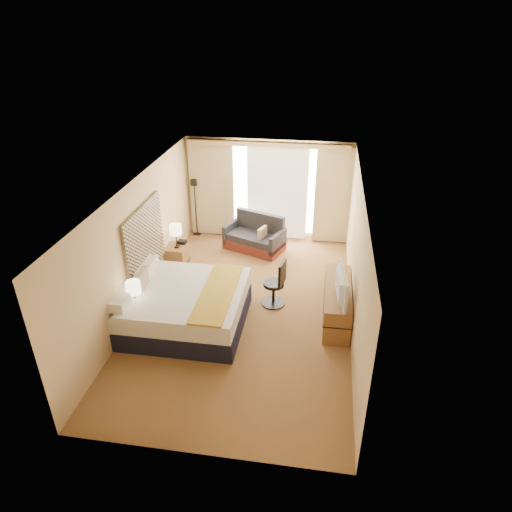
# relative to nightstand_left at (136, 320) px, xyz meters

# --- Properties ---
(floor) EXTENTS (4.20, 7.00, 0.02)m
(floor) POSITION_rel_nightstand_left_xyz_m (1.87, 1.05, -0.28)
(floor) COLOR maroon
(floor) RESTS_ON ground
(ceiling) EXTENTS (4.20, 7.00, 0.02)m
(ceiling) POSITION_rel_nightstand_left_xyz_m (1.87, 1.05, 2.33)
(ceiling) COLOR silver
(ceiling) RESTS_ON wall_back
(wall_back) EXTENTS (4.20, 0.02, 2.60)m
(wall_back) POSITION_rel_nightstand_left_xyz_m (1.87, 4.55, 1.02)
(wall_back) COLOR #D8B483
(wall_back) RESTS_ON ground
(wall_front) EXTENTS (4.20, 0.02, 2.60)m
(wall_front) POSITION_rel_nightstand_left_xyz_m (1.87, -2.45, 1.02)
(wall_front) COLOR #D8B483
(wall_front) RESTS_ON ground
(wall_left) EXTENTS (0.02, 7.00, 2.60)m
(wall_left) POSITION_rel_nightstand_left_xyz_m (-0.23, 1.05, 1.02)
(wall_left) COLOR #D8B483
(wall_left) RESTS_ON ground
(wall_right) EXTENTS (0.02, 7.00, 2.60)m
(wall_right) POSITION_rel_nightstand_left_xyz_m (3.97, 1.05, 1.02)
(wall_right) COLOR #D8B483
(wall_right) RESTS_ON ground
(headboard) EXTENTS (0.06, 1.85, 1.50)m
(headboard) POSITION_rel_nightstand_left_xyz_m (-0.19, 1.25, 1.01)
(headboard) COLOR black
(headboard) RESTS_ON wall_left
(nightstand_left) EXTENTS (0.45, 0.52, 0.55)m
(nightstand_left) POSITION_rel_nightstand_left_xyz_m (0.00, 0.00, 0.00)
(nightstand_left) COLOR olive
(nightstand_left) RESTS_ON floor
(nightstand_right) EXTENTS (0.45, 0.52, 0.55)m
(nightstand_right) POSITION_rel_nightstand_left_xyz_m (0.00, 2.50, 0.00)
(nightstand_right) COLOR olive
(nightstand_right) RESTS_ON floor
(media_dresser) EXTENTS (0.50, 1.80, 0.70)m
(media_dresser) POSITION_rel_nightstand_left_xyz_m (3.70, 1.05, 0.07)
(media_dresser) COLOR olive
(media_dresser) RESTS_ON floor
(window) EXTENTS (2.30, 0.02, 2.30)m
(window) POSITION_rel_nightstand_left_xyz_m (2.12, 4.52, 1.04)
(window) COLOR white
(window) RESTS_ON wall_back
(curtains) EXTENTS (4.12, 0.19, 2.56)m
(curtains) POSITION_rel_nightstand_left_xyz_m (1.87, 4.44, 1.13)
(curtains) COLOR beige
(curtains) RESTS_ON floor
(bed) EXTENTS (2.26, 2.07, 1.10)m
(bed) POSITION_rel_nightstand_left_xyz_m (0.81, 0.40, 0.13)
(bed) COLOR black
(bed) RESTS_ON floor
(loveseat) EXTENTS (1.62, 1.24, 0.90)m
(loveseat) POSITION_rel_nightstand_left_xyz_m (1.67, 3.74, 0.02)
(loveseat) COLOR #5D231A
(loveseat) RESTS_ON floor
(floor_lamp) EXTENTS (0.20, 0.20, 1.55)m
(floor_lamp) POSITION_rel_nightstand_left_xyz_m (-0.03, 4.35, 0.82)
(floor_lamp) COLOR black
(floor_lamp) RESTS_ON floor
(desk_chair) EXTENTS (0.49, 0.49, 1.00)m
(desk_chair) POSITION_rel_nightstand_left_xyz_m (2.47, 1.33, 0.17)
(desk_chair) COLOR black
(desk_chair) RESTS_ON floor
(lamp_left) EXTENTS (0.26, 0.26, 0.56)m
(lamp_left) POSITION_rel_nightstand_left_xyz_m (0.03, 0.01, 0.71)
(lamp_left) COLOR black
(lamp_left) RESTS_ON nightstand_left
(lamp_right) EXTENTS (0.27, 0.27, 0.57)m
(lamp_right) POSITION_rel_nightstand_left_xyz_m (0.04, 2.46, 0.72)
(lamp_right) COLOR black
(lamp_right) RESTS_ON nightstand_right
(tissue_box) EXTENTS (0.14, 0.14, 0.10)m
(tissue_box) POSITION_rel_nightstand_left_xyz_m (0.03, 0.03, 0.32)
(tissue_box) COLOR #81A7C7
(tissue_box) RESTS_ON nightstand_left
(telephone) EXTENTS (0.22, 0.18, 0.08)m
(telephone) POSITION_rel_nightstand_left_xyz_m (0.09, 2.68, 0.31)
(telephone) COLOR black
(telephone) RESTS_ON nightstand_right
(television) EXTENTS (0.23, 1.01, 0.58)m
(television) POSITION_rel_nightstand_left_xyz_m (3.65, 0.65, 0.71)
(television) COLOR black
(television) RESTS_ON media_dresser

